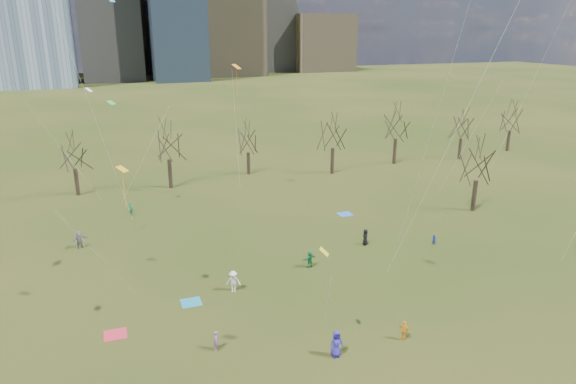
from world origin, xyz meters
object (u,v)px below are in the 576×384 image
object	(u,v)px
blanket_crimson	(115,335)
person_4	(404,331)
blanket_teal	(191,302)
blanket_navy	(345,214)
person_0	(336,344)

from	to	relation	value
blanket_crimson	person_4	distance (m)	20.64
blanket_teal	person_4	size ratio (longest dim) A/B	1.08
blanket_teal	person_4	distance (m)	16.81
blanket_teal	blanket_navy	bearing A→B (deg)	34.62
person_0	person_4	distance (m)	5.33
blanket_navy	blanket_crimson	xyz separation A→B (m)	(-26.66, -16.99, 0.00)
blanket_teal	person_0	size ratio (longest dim) A/B	0.84
blanket_navy	blanket_teal	bearing A→B (deg)	-145.38
blanket_navy	person_4	distance (m)	25.78
blanket_teal	blanket_navy	world-z (taller)	same
blanket_teal	blanket_crimson	world-z (taller)	same
person_4	blanket_crimson	bearing A→B (deg)	31.08
blanket_crimson	person_0	bearing A→B (deg)	-29.26
blanket_crimson	person_4	world-z (taller)	person_4
blanket_navy	person_4	size ratio (longest dim) A/B	1.08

